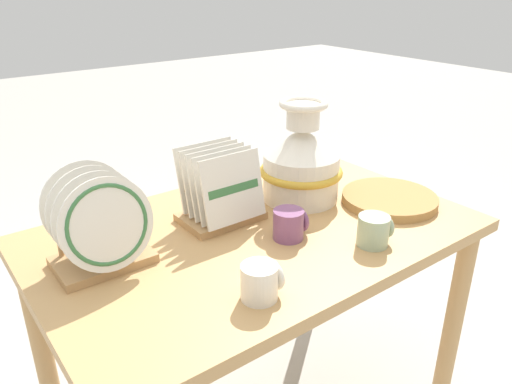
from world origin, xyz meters
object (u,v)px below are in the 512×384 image
wicker_charger_stack (389,199)px  ceramic_vase (301,161)px  mug_cream_glaze (261,281)px  mug_sage_glaze (374,230)px  dish_rack_square_plates (220,195)px  dish_rack_round_plates (100,230)px  mug_plum_glaze (290,224)px

wicker_charger_stack → ceramic_vase: bearing=135.3°
mug_cream_glaze → mug_sage_glaze: bearing=1.4°
dish_rack_square_plates → mug_sage_glaze: (0.24, -0.35, -0.04)m
mug_cream_glaze → dish_rack_round_plates: bearing=124.0°
ceramic_vase → mug_plum_glaze: size_ratio=3.49×
ceramic_vase → mug_plum_glaze: (-0.19, -0.17, -0.08)m
dish_rack_round_plates → ceramic_vase: bearing=1.1°
dish_rack_round_plates → mug_sage_glaze: 0.68m
dish_rack_round_plates → mug_cream_glaze: (0.22, -0.33, -0.05)m
dish_rack_round_plates → wicker_charger_stack: bearing=-12.2°
dish_rack_square_plates → mug_sage_glaze: size_ratio=2.53×
dish_rack_round_plates → mug_plum_glaze: 0.48m
wicker_charger_stack → dish_rack_square_plates: bearing=155.5°
dish_rack_round_plates → wicker_charger_stack: (0.83, -0.18, -0.08)m
dish_rack_square_plates → wicker_charger_stack: 0.52m
dish_rack_round_plates → mug_plum_glaze: (0.44, -0.16, -0.05)m
ceramic_vase → dish_rack_square_plates: bearing=175.2°
wicker_charger_stack → dish_rack_round_plates: bearing=167.8°
ceramic_vase → dish_rack_round_plates: ceramic_vase is taller
mug_cream_glaze → wicker_charger_stack: bearing=13.7°
wicker_charger_stack → mug_plum_glaze: (-0.39, 0.02, 0.03)m
wicker_charger_stack → mug_plum_glaze: 0.39m
dish_rack_square_plates → mug_sage_glaze: dish_rack_square_plates is taller
dish_rack_square_plates → wicker_charger_stack: dish_rack_square_plates is taller
ceramic_vase → dish_rack_square_plates: 0.28m
wicker_charger_stack → mug_cream_glaze: (-0.61, -0.15, 0.03)m
dish_rack_square_plates → mug_cream_glaze: (-0.14, -0.36, -0.04)m
ceramic_vase → mug_cream_glaze: size_ratio=3.49×
ceramic_vase → wicker_charger_stack: size_ratio=1.08×
mug_plum_glaze → mug_cream_glaze: bearing=-143.2°
dish_rack_round_plates → mug_cream_glaze: 0.40m
dish_rack_round_plates → dish_rack_square_plates: 0.36m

